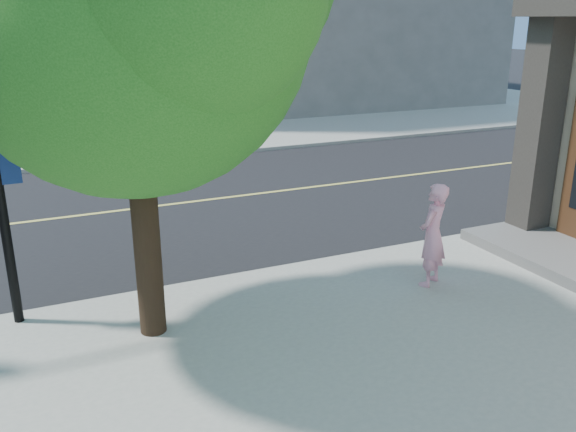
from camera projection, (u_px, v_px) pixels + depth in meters
name	position (u px, v px, depth m)	size (l,w,h in m)	color
sidewalk_ne	(267.00, 98.00, 31.87)	(29.00, 25.00, 0.12)	#A09F95
man_on_phone	(433.00, 235.00, 8.92)	(0.58, 0.38, 1.58)	pink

